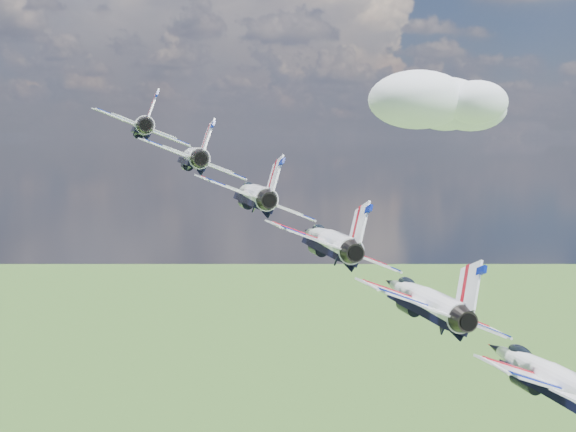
# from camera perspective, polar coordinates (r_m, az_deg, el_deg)

# --- Properties ---
(cloud_far) EXTENTS (55.12, 43.31, 21.65)m
(cloud_far) POSITION_cam_1_polar(r_m,az_deg,el_deg) (275.86, 9.87, 7.90)
(cloud_far) COLOR white
(jet_0) EXTENTS (16.70, 19.36, 8.58)m
(jet_0) POSITION_cam_1_polar(r_m,az_deg,el_deg) (94.34, -10.33, 6.32)
(jet_0) COLOR silver
(jet_1) EXTENTS (16.70, 19.36, 8.58)m
(jet_1) POSITION_cam_1_polar(r_m,az_deg,el_deg) (85.09, -6.82, 4.20)
(jet_1) COLOR silver
(jet_2) EXTENTS (16.70, 19.36, 8.58)m
(jet_2) POSITION_cam_1_polar(r_m,az_deg,el_deg) (76.38, -2.52, 1.56)
(jet_2) COLOR white
(jet_3) EXTENTS (16.70, 19.36, 8.58)m
(jet_3) POSITION_cam_1_polar(r_m,az_deg,el_deg) (68.40, 2.82, -1.74)
(jet_3) COLOR white
(jet_4) EXTENTS (16.70, 19.36, 8.58)m
(jet_4) POSITION_cam_1_polar(r_m,az_deg,el_deg) (61.45, 9.49, -5.82)
(jet_4) COLOR white
(jet_5) EXTENTS (16.70, 19.36, 8.58)m
(jet_5) POSITION_cam_1_polar(r_m,az_deg,el_deg) (55.92, 17.81, -10.70)
(jet_5) COLOR white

